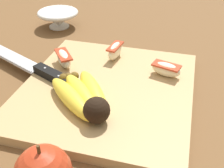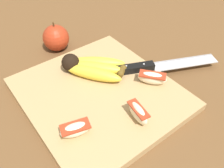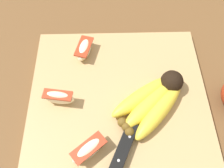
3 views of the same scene
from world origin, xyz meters
TOP-DOWN VIEW (x-y plane):
  - ground_plane at (0.00, 0.00)m, footprint 6.00×6.00m
  - cutting_board at (-0.02, 0.01)m, footprint 0.36×0.34m
  - banana_bunch at (0.05, -0.02)m, footprint 0.16×0.15m
  - apple_wedge_near at (-0.07, -0.11)m, footprint 0.07×0.06m
  - apple_wedge_middle at (-0.13, -0.01)m, footprint 0.06×0.03m
  - apple_wedge_far at (-0.09, 0.12)m, footprint 0.04×0.07m

SIDE VIEW (x-z plane):
  - ground_plane at x=0.00m, z-range 0.00..0.00m
  - cutting_board at x=-0.02m, z-range 0.00..0.02m
  - apple_wedge_far at x=-0.09m, z-range 0.02..0.05m
  - banana_bunch at x=0.05m, z-range 0.01..0.06m
  - apple_wedge_near at x=-0.07m, z-range 0.02..0.05m
  - apple_wedge_middle at x=-0.13m, z-range 0.02..0.06m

